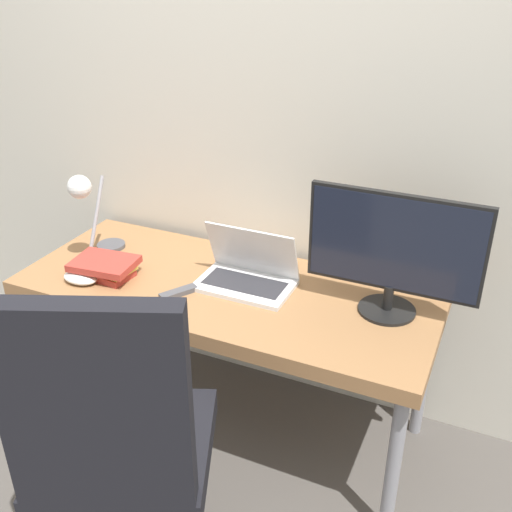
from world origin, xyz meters
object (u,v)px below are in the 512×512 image
object	(u,v)px
monitor	(394,250)
game_controller	(81,278)
book_stack	(106,267)
office_chair	(115,438)
desk_lamp	(87,202)
laptop	(247,274)

from	to	relation	value
monitor	game_controller	xyz separation A→B (m)	(-1.17, -0.29, -0.23)
monitor	book_stack	world-z (taller)	monitor
monitor	office_chair	xyz separation A→B (m)	(-0.57, -0.89, -0.32)
desk_lamp	office_chair	distance (m)	1.09
monitor	desk_lamp	distance (m)	1.25
desk_lamp	laptop	bearing A→B (deg)	5.17
monitor	book_stack	bearing A→B (deg)	-169.24
book_stack	game_controller	world-z (taller)	book_stack
monitor	office_chair	bearing A→B (deg)	-122.73
laptop	book_stack	xyz separation A→B (m)	(-0.55, -0.17, -0.01)
office_chair	book_stack	distance (m)	0.87
monitor	desk_lamp	xyz separation A→B (m)	(-1.25, -0.10, 0.01)
desk_lamp	book_stack	size ratio (longest dim) A/B	1.45
monitor	game_controller	bearing A→B (deg)	-165.93
office_chair	game_controller	world-z (taller)	office_chair
laptop	office_chair	bearing A→B (deg)	-91.42
desk_lamp	book_stack	distance (m)	0.29
laptop	game_controller	bearing A→B (deg)	-157.35
monitor	game_controller	distance (m)	1.23
desk_lamp	book_stack	bearing A→B (deg)	-37.63
laptop	desk_lamp	world-z (taller)	desk_lamp
monitor	book_stack	size ratio (longest dim) A/B	2.34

